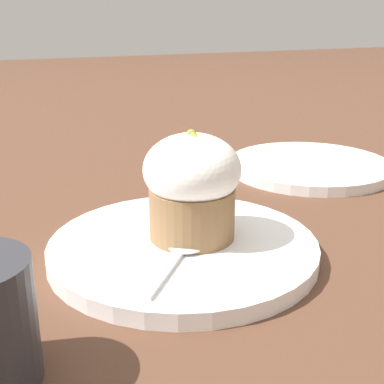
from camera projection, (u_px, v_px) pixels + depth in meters
ground_plane at (183, 255)px, 0.49m from camera, size 4.00×4.00×0.00m
dessert_plate at (183, 248)px, 0.49m from camera, size 0.25×0.25×0.01m
carrot_cake at (192, 186)px, 0.48m from camera, size 0.09×0.09×0.10m
spoon at (180, 249)px, 0.46m from camera, size 0.11×0.09×0.01m
side_plate at (310, 166)px, 0.74m from camera, size 0.22×0.22×0.01m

